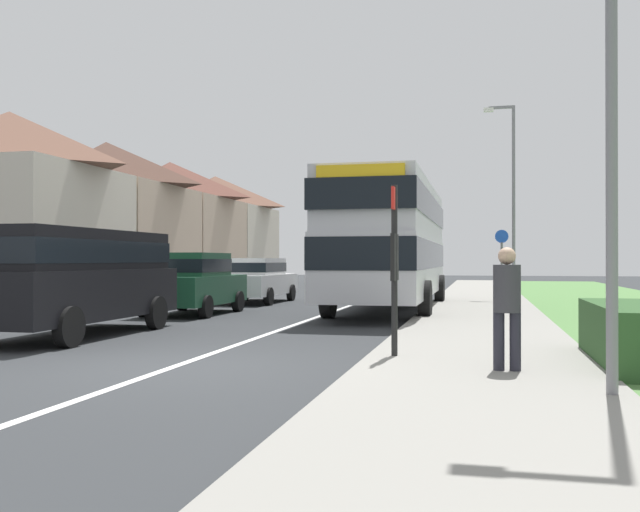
# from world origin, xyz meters

# --- Properties ---
(ground_plane) EXTENTS (120.00, 120.00, 0.00)m
(ground_plane) POSITION_xyz_m (0.00, 0.00, 0.00)
(ground_plane) COLOR #2D3033
(lane_marking_centre) EXTENTS (0.14, 60.00, 0.01)m
(lane_marking_centre) POSITION_xyz_m (0.00, 8.00, 0.00)
(lane_marking_centre) COLOR silver
(lane_marking_centre) RESTS_ON ground_plane
(pavement_near_side) EXTENTS (3.20, 68.00, 0.12)m
(pavement_near_side) POSITION_xyz_m (4.20, 6.00, 0.06)
(pavement_near_side) COLOR gray
(pavement_near_side) RESTS_ON ground_plane
(roadside_hedge) EXTENTS (1.10, 3.25, 0.90)m
(roadside_hedge) POSITION_xyz_m (6.30, 1.03, 0.45)
(roadside_hedge) COLOR #2D5128
(roadside_hedge) RESTS_ON ground_plane
(double_decker_bus) EXTENTS (2.80, 10.91, 3.70)m
(double_decker_bus) POSITION_xyz_m (1.60, 11.52, 2.14)
(double_decker_bus) COLOR #BCBCC1
(double_decker_bus) RESTS_ON ground_plane
(parked_van_black) EXTENTS (2.11, 5.33, 2.10)m
(parked_van_black) POSITION_xyz_m (-3.62, 3.16, 1.26)
(parked_van_black) COLOR black
(parked_van_black) RESTS_ON ground_plane
(parked_car_dark_green) EXTENTS (1.95, 3.95, 1.70)m
(parked_car_dark_green) POSITION_xyz_m (-3.58, 8.87, 0.93)
(parked_car_dark_green) COLOR #19472D
(parked_car_dark_green) RESTS_ON ground_plane
(parked_car_white) EXTENTS (2.01, 4.52, 1.57)m
(parked_car_white) POSITION_xyz_m (-3.54, 14.30, 0.87)
(parked_car_white) COLOR silver
(parked_car_white) RESTS_ON ground_plane
(pedestrian_at_stop) EXTENTS (0.34, 0.34, 1.67)m
(pedestrian_at_stop) POSITION_xyz_m (4.54, -0.12, 0.98)
(pedestrian_at_stop) COLOR #23232D
(pedestrian_at_stop) RESTS_ON ground_plane
(bus_stop_sign) EXTENTS (0.09, 0.52, 2.60)m
(bus_stop_sign) POSITION_xyz_m (3.00, 0.93, 1.54)
(bus_stop_sign) COLOR black
(bus_stop_sign) RESTS_ON ground_plane
(cycle_route_sign) EXTENTS (0.44, 0.08, 2.52)m
(cycle_route_sign) POSITION_xyz_m (4.90, 14.94, 1.43)
(cycle_route_sign) COLOR slate
(cycle_route_sign) RESTS_ON ground_plane
(street_lamp_near) EXTENTS (1.14, 0.20, 7.21)m
(street_lamp_near) POSITION_xyz_m (5.44, -1.48, 4.15)
(street_lamp_near) COLOR slate
(street_lamp_near) RESTS_ON ground_plane
(street_lamp_mid) EXTENTS (1.14, 0.20, 7.25)m
(street_lamp_mid) POSITION_xyz_m (5.30, 17.65, 4.17)
(street_lamp_mid) COLOR slate
(street_lamp_mid) RESTS_ON ground_plane
(house_terrace_far_side) EXTENTS (6.80, 27.32, 7.02)m
(house_terrace_far_side) POSITION_xyz_m (-12.82, 23.70, 3.51)
(house_terrace_far_side) COLOR beige
(house_terrace_far_side) RESTS_ON ground_plane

